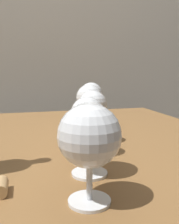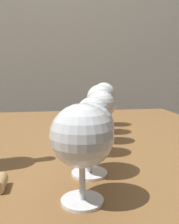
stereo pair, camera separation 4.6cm
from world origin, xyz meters
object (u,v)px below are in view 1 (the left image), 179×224
(cork, at_px, (1,187))
(wine_glass_merlot, at_px, (89,138))
(wine_glass_rose, at_px, (89,99))
(wine_glass_white, at_px, (91,95))
(wine_glass_cabernet, at_px, (89,128))
(wine_glass_amber, at_px, (88,115))
(wine_glass_port, at_px, (93,107))

(cork, bearing_deg, wine_glass_merlot, -25.77)
(wine_glass_rose, xyz_separation_m, wine_glass_white, (0.03, 0.11, 0.00))
(wine_glass_merlot, distance_m, wine_glass_rose, 0.41)
(wine_glass_cabernet, xyz_separation_m, wine_glass_rose, (0.08, 0.30, 0.02))
(cork, bearing_deg, wine_glass_amber, 39.71)
(wine_glass_cabernet, bearing_deg, cork, -165.96)
(wine_glass_white, bearing_deg, wine_glass_cabernet, -105.46)
(wine_glass_merlot, distance_m, wine_glass_port, 0.31)
(wine_glass_cabernet, distance_m, wine_glass_rose, 0.31)
(wine_glass_rose, xyz_separation_m, cork, (-0.23, -0.34, -0.09))
(wine_glass_amber, bearing_deg, cork, -140.29)
(wine_glass_merlot, height_order, wine_glass_white, wine_glass_white)
(wine_glass_amber, bearing_deg, wine_glass_port, 68.24)
(wine_glass_white, bearing_deg, wine_glass_rose, -108.10)
(wine_glass_cabernet, relative_size, wine_glass_port, 0.97)
(wine_glass_merlot, height_order, wine_glass_port, wine_glass_merlot)
(wine_glass_port, bearing_deg, cork, -131.69)
(wine_glass_port, bearing_deg, wine_glass_amber, -111.76)
(wine_glass_merlot, bearing_deg, wine_glass_amber, 76.47)
(wine_glass_merlot, relative_size, wine_glass_rose, 0.99)
(wine_glass_merlot, distance_m, wine_glass_white, 0.53)
(wine_glass_rose, relative_size, wine_glass_white, 1.00)
(wine_glass_white, xyz_separation_m, cork, (-0.27, -0.45, -0.10))
(wine_glass_amber, bearing_deg, wine_glass_white, 73.44)
(cork, bearing_deg, wine_glass_cabernet, 14.04)
(wine_glass_rose, relative_size, cork, 3.54)
(wine_glass_amber, bearing_deg, wine_glass_rose, 74.29)
(wine_glass_amber, xyz_separation_m, wine_glass_rose, (0.05, 0.19, 0.01))
(wine_glass_amber, xyz_separation_m, cork, (-0.18, -0.15, -0.08))
(wine_glass_port, height_order, cork, wine_glass_port)
(wine_glass_cabernet, relative_size, wine_glass_rose, 0.91)
(wine_glass_rose, bearing_deg, wine_glass_amber, -105.71)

